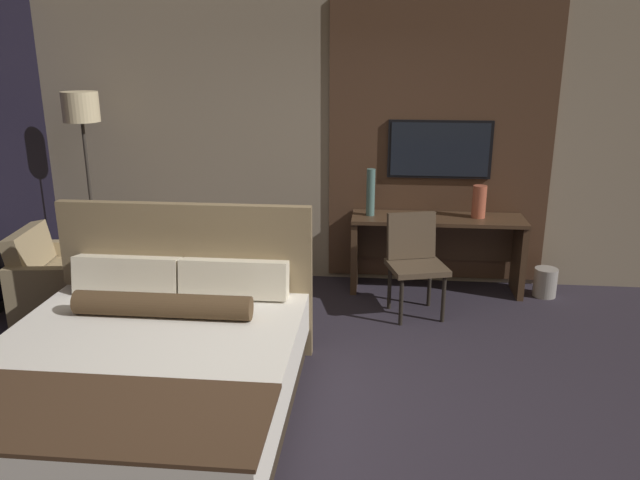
# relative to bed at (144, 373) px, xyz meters

# --- Properties ---
(ground_plane) EXTENTS (16.00, 16.00, 0.00)m
(ground_plane) POSITION_rel_bed_xyz_m (1.02, 0.15, -0.31)
(ground_plane) COLOR #28232D
(wall_back_tv_panel) EXTENTS (7.20, 0.09, 2.80)m
(wall_back_tv_panel) POSITION_rel_bed_xyz_m (1.15, 2.74, 1.09)
(wall_back_tv_panel) COLOR gray
(wall_back_tv_panel) RESTS_ON ground_plane
(bed) EXTENTS (1.96, 2.19, 1.20)m
(bed) POSITION_rel_bed_xyz_m (0.00, 0.00, 0.00)
(bed) COLOR #33281E
(bed) RESTS_ON ground_plane
(desk) EXTENTS (1.65, 0.48, 0.75)m
(desk) POSITION_rel_bed_xyz_m (2.04, 2.47, 0.19)
(desk) COLOR #422D1E
(desk) RESTS_ON ground_plane
(tv) EXTENTS (1.00, 0.04, 0.56)m
(tv) POSITION_rel_bed_xyz_m (2.04, 2.67, 1.06)
(tv) COLOR black
(desk_chair) EXTENTS (0.58, 0.58, 0.90)m
(desk_chair) POSITION_rel_bed_xyz_m (1.80, 1.90, 0.23)
(desk_chair) COLOR #4C3D2D
(desk_chair) RESTS_ON ground_plane
(armchair_by_window) EXTENTS (0.94, 0.96, 0.78)m
(armchair_by_window) POSITION_rel_bed_xyz_m (-1.31, 1.59, -0.05)
(armchair_by_window) COLOR #998460
(armchair_by_window) RESTS_ON ground_plane
(floor_lamp) EXTENTS (0.34, 0.34, 1.92)m
(floor_lamp) POSITION_rel_bed_xyz_m (-1.35, 2.27, 1.31)
(floor_lamp) COLOR #282623
(floor_lamp) RESTS_ON ground_plane
(vase_tall) EXTENTS (0.08, 0.08, 0.46)m
(vase_tall) POSITION_rel_bed_xyz_m (1.39, 2.45, 0.67)
(vase_tall) COLOR #4C706B
(vase_tall) RESTS_ON desk
(vase_short) EXTENTS (0.13, 0.13, 0.31)m
(vase_short) POSITION_rel_bed_xyz_m (2.42, 2.47, 0.59)
(vase_short) COLOR #B2563D
(vase_short) RESTS_ON desk
(waste_bin) EXTENTS (0.22, 0.22, 0.28)m
(waste_bin) POSITION_rel_bed_xyz_m (3.09, 2.39, -0.17)
(waste_bin) COLOR gray
(waste_bin) RESTS_ON ground_plane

